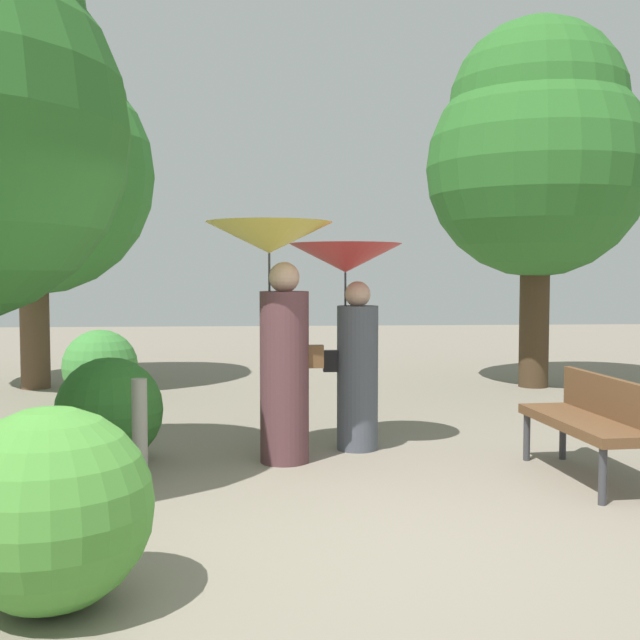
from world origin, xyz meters
name	(u,v)px	position (x,y,z in m)	size (l,w,h in m)	color
ground_plane	(352,547)	(0.00, 0.00, 0.00)	(40.00, 40.00, 0.00)	gray
person_left	(277,302)	(-0.42, 2.17, 1.42)	(1.11, 1.11, 2.11)	#563338
person_right	(350,307)	(0.28, 2.62, 1.35)	(1.06, 1.06, 1.95)	#474C56
park_bench	(591,417)	(2.10, 1.41, 0.51)	(0.59, 1.53, 0.83)	#38383D
tree_near_right	(537,149)	(3.44, 6.45, 3.48)	(3.19, 3.19, 5.34)	#42301E
tree_mid_left	(31,155)	(-3.85, 6.84, 3.37)	(3.49, 3.49, 5.33)	brown
bush_path_left	(109,410)	(-1.89, 2.24, 0.47)	(0.94, 0.94, 0.94)	#2D6B28
bush_path_right	(51,508)	(-1.59, -0.74, 0.51)	(1.01, 1.01, 1.01)	#4C9338
bush_behind_bench	(100,367)	(-2.62, 5.41, 0.48)	(0.95, 0.95, 0.95)	#428C3D
path_marker_post	(140,433)	(-1.50, 1.47, 0.42)	(0.12, 0.12, 0.85)	gray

